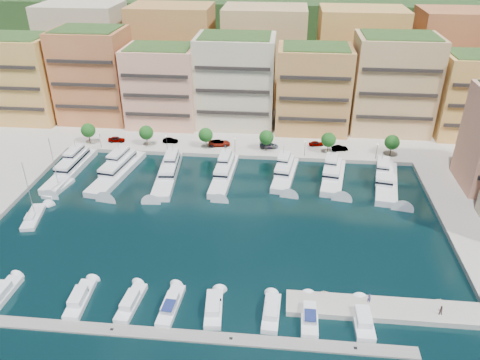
{
  "coord_description": "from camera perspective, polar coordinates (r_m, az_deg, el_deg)",
  "views": [
    {
      "loc": [
        12.11,
        -78.36,
        53.86
      ],
      "look_at": [
        3.63,
        7.75,
        6.0
      ],
      "focal_mm": 35.0,
      "sensor_mm": 36.0,
      "label": 1
    }
  ],
  "objects": [
    {
      "name": "cruiser_6",
      "position": [
        75.72,
        3.84,
        -15.89
      ],
      "size": [
        2.88,
        8.1,
        2.55
      ],
      "color": "white",
      "rests_on": "ground"
    },
    {
      "name": "south_pontoon",
      "position": [
        73.95,
        -8.43,
        -18.22
      ],
      "size": [
        72.0,
        2.2,
        0.35
      ],
      "primitive_type": "cube",
      "color": "gray",
      "rests_on": "ground"
    },
    {
      "name": "cruiser_2",
      "position": [
        81.92,
        -18.94,
        -13.61
      ],
      "size": [
        3.02,
        8.9,
        2.55
      ],
      "color": "white",
      "rests_on": "ground"
    },
    {
      "name": "yacht_6",
      "position": [
        114.18,
        17.37,
        0.05
      ],
      "size": [
        8.0,
        20.32,
        7.3
      ],
      "color": "silver",
      "rests_on": "ground"
    },
    {
      "name": "cruiser_7",
      "position": [
        75.88,
        8.44,
        -16.07
      ],
      "size": [
        2.62,
        8.59,
        2.66
      ],
      "color": "white",
      "rests_on": "ground"
    },
    {
      "name": "yacht_3",
      "position": [
        112.17,
        -1.92,
        0.94
      ],
      "size": [
        5.07,
        20.33,
        7.3
      ],
      "color": "silver",
      "rests_on": "ground"
    },
    {
      "name": "tree_1",
      "position": [
        127.39,
        -11.36,
        5.68
      ],
      "size": [
        3.8,
        3.8,
        5.65
      ],
      "color": "#473323",
      "rests_on": "north_quay"
    },
    {
      "name": "cruiser_4",
      "position": [
        77.43,
        -8.44,
        -14.95
      ],
      "size": [
        3.0,
        9.14,
        2.66
      ],
      "color": "white",
      "rests_on": "ground"
    },
    {
      "name": "yacht_1",
      "position": [
        117.15,
        -14.65,
        1.16
      ],
      "size": [
        8.36,
        23.15,
        7.3
      ],
      "color": "silver",
      "rests_on": "ground"
    },
    {
      "name": "apartment_1",
      "position": [
        147.32,
        -17.39,
        12.09
      ],
      "size": [
        20.0,
        16.5,
        26.8
      ],
      "color": "#C57741",
      "rests_on": "north_quay"
    },
    {
      "name": "tender_1",
      "position": [
        80.26,
        10.17,
        -13.35
      ],
      "size": [
        1.91,
        1.72,
        0.88
      ],
      "primitive_type": "imported",
      "rotation": [
        0.0,
        0.0,
        1.75
      ],
      "color": "beige",
      "rests_on": "ground"
    },
    {
      "name": "car_1",
      "position": [
        129.15,
        -8.49,
        4.79
      ],
      "size": [
        4.15,
        1.58,
        1.35
      ],
      "primitive_type": "imported",
      "rotation": [
        0.0,
        0.0,
        1.61
      ],
      "color": "gray",
      "rests_on": "north_quay"
    },
    {
      "name": "finger_pier",
      "position": [
        79.98,
        17.58,
        -15.1
      ],
      "size": [
        32.0,
        5.0,
        2.0
      ],
      "primitive_type": "cube",
      "color": "#9E998E",
      "rests_on": "ground"
    },
    {
      "name": "yacht_5",
      "position": [
        113.32,
        11.29,
        0.65
      ],
      "size": [
        7.18,
        17.53,
        7.3
      ],
      "color": "silver",
      "rests_on": "ground"
    },
    {
      "name": "car_5",
      "position": [
        125.93,
        12.05,
        3.81
      ],
      "size": [
        4.48,
        2.4,
        1.4
      ],
      "primitive_type": "imported",
      "rotation": [
        0.0,
        0.0,
        1.8
      ],
      "color": "gray",
      "rests_on": "north_quay"
    },
    {
      "name": "cruiser_0",
      "position": [
        87.76,
        -26.96,
        -12.27
      ],
      "size": [
        2.92,
        8.23,
        2.55
      ],
      "color": "white",
      "rests_on": "ground"
    },
    {
      "name": "person_1",
      "position": [
        80.33,
        23.25,
        -14.36
      ],
      "size": [
        0.85,
        0.69,
        1.64
      ],
      "primitive_type": "imported",
      "rotation": [
        0.0,
        0.0,
        3.06
      ],
      "color": "#432E28",
      "rests_on": "finger_pier"
    },
    {
      "name": "lamppost_0",
      "position": [
        129.7,
        -16.71,
        4.99
      ],
      "size": [
        0.3,
        0.3,
        4.2
      ],
      "color": "black",
      "rests_on": "north_quay"
    },
    {
      "name": "backblock_4",
      "position": [
        165.66,
        24.76,
        13.17
      ],
      "size": [
        26.0,
        18.0,
        30.0
      ],
      "primitive_type": "cube",
      "color": "#C57741",
      "rests_on": "north_quay"
    },
    {
      "name": "cruiser_8",
      "position": [
        76.92,
        14.7,
        -16.15
      ],
      "size": [
        2.97,
        8.43,
        2.55
      ],
      "color": "white",
      "rests_on": "ground"
    },
    {
      "name": "apartment_5",
      "position": [
        139.46,
        18.1,
        11.06
      ],
      "size": [
        22.0,
        16.5,
        26.8
      ],
      "color": "tan",
      "rests_on": "north_quay"
    },
    {
      "name": "tree_5",
      "position": [
        125.31,
        18.05,
        4.38
      ],
      "size": [
        3.8,
        3.8,
        5.65
      ],
      "color": "#473323",
      "rests_on": "north_quay"
    },
    {
      "name": "apartment_3",
      "position": [
        137.09,
        -0.54,
        11.96
      ],
      "size": [
        22.0,
        16.5,
        25.8
      ],
      "color": "beige",
      "rests_on": "north_quay"
    },
    {
      "name": "lamppost_1",
      "position": [
        124.15,
        -8.94,
        4.81
      ],
      "size": [
        0.3,
        0.3,
        4.2
      ],
      "color": "black",
      "rests_on": "north_quay"
    },
    {
      "name": "car_2",
      "position": [
        126.08,
        -2.53,
        4.54
      ],
      "size": [
        6.11,
        3.31,
        1.63
      ],
      "primitive_type": "imported",
      "rotation": [
        0.0,
        0.0,
        1.68
      ],
      "color": "gray",
      "rests_on": "north_quay"
    },
    {
      "name": "yacht_0",
      "position": [
        121.75,
        -19.85,
        1.48
      ],
      "size": [
        5.45,
        22.46,
        7.3
      ],
      "color": "silver",
      "rests_on": "ground"
    },
    {
      "name": "car_0",
      "position": [
        132.65,
        -14.82,
        4.82
      ],
      "size": [
        4.63,
        2.24,
        1.52
      ],
      "primitive_type": "imported",
      "rotation": [
        0.0,
        0.0,
        1.67
      ],
      "color": "gray",
      "rests_on": "north_quay"
    },
    {
      "name": "car_4",
      "position": [
        127.7,
        9.28,
        4.42
      ],
      "size": [
        4.11,
        2.26,
        1.33
      ],
      "primitive_type": "imported",
      "rotation": [
        0.0,
        0.0,
        1.76
      ],
      "color": "gray",
      "rests_on": "north_quay"
    },
    {
      "name": "lamppost_4",
      "position": [
        122.79,
        16.36,
        3.67
      ],
      "size": [
        0.3,
        0.3,
        4.2
      ],
      "color": "black",
      "rests_on": "north_quay"
    },
    {
      "name": "backblock_2",
      "position": [
        157.15,
        2.97,
        14.97
      ],
      "size": [
        26.0,
        18.0,
        30.0
      ],
      "primitive_type": "cube",
      "color": "tan",
      "rests_on": "north_quay"
    },
    {
      "name": "ground",
      "position": [
        95.85,
        -2.63,
        -5.27
      ],
      "size": [
        400.0,
        400.0,
        0.0
      ],
      "primitive_type": "plane",
      "color": "black",
      "rests_on": "ground"
    },
    {
      "name": "lamppost_2",
      "position": [
        121.05,
        -0.62,
        4.53
      ],
      "size": [
        0.3,
        0.3,
        4.2
      ],
      "color": "black",
      "rests_on": "north_quay"
    },
    {
      "name": "sailboat_2",
      "position": [
        114.83,
        -21.26,
        -1.0
      ],
      "size": [
        4.39,
        9.33,
        13.2
      ],
      "color": "silver",
      "rests_on": "ground"
    },
    {
      "name": "tree_3",
      "position": [
        122.24,
        3.24,
        5.21
      ],
      "size": [
        3.8,
        3.8,
        5.65
      ],
      "color": "#473323",
      "rests_on": "north_quay"
    },
    {
      "name": "yacht_2",
      "position": [
        113.75,
        -8.74,
        1.01
      ],
      "size": [
        6.11,
        22.52,
        7.3
      ],
      "color": "silver",
      "rests_on": "ground"
    },
    {
      "name": "tree_2",
      "position": [
        123.81,
        -4.21,
        5.49
      ],
      "size": [
        3.8,
        3.8,
        5.65
      ],
      "color": "#473323",
      "rests_on": "north_quay"
    },
    {
      "name": "tree_0",
      "position": [
        132.82,
        -18.03,
        5.78
      ],
      "size": [
        3.8,
        3.8,
        5.65
      ],
      "color": "#473323",
      "rests_on": "north_quay"
    },
    {
      "name": "backblock_3",
      "position": [
        158.65,
        14.2,
        14.3
      ],
      "size": [
        26.0,
        18.0,
        30.0
      ],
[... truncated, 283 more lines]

